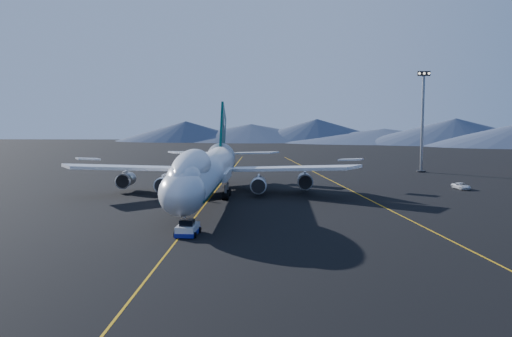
{
  "coord_description": "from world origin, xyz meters",
  "views": [
    {
      "loc": [
        13.0,
        -105.69,
        16.63
      ],
      "look_at": [
        9.1,
        3.05,
        6.0
      ],
      "focal_mm": 40.0,
      "sensor_mm": 36.0,
      "label": 1
    }
  ],
  "objects_px": {
    "boeing_747": "(207,171)",
    "pushback_tug": "(188,230)",
    "floodlight_mast": "(422,121)",
    "service_van": "(461,186)"
  },
  "relations": [
    {
      "from": "service_van",
      "to": "floodlight_mast",
      "type": "height_order",
      "value": "floodlight_mast"
    },
    {
      "from": "boeing_747",
      "to": "floodlight_mast",
      "type": "distance_m",
      "value": 78.01
    },
    {
      "from": "boeing_747",
      "to": "floodlight_mast",
      "type": "xyz_separation_m",
      "value": [
        53.87,
        55.78,
        8.47
      ]
    },
    {
      "from": "pushback_tug",
      "to": "floodlight_mast",
      "type": "xyz_separation_m",
      "value": [
        52.95,
        85.32,
        13.56
      ]
    },
    {
      "from": "service_van",
      "to": "floodlight_mast",
      "type": "xyz_separation_m",
      "value": [
        0.4,
        36.39,
        13.59
      ]
    },
    {
      "from": "boeing_747",
      "to": "service_van",
      "type": "distance_m",
      "value": 57.11
    },
    {
      "from": "boeing_747",
      "to": "pushback_tug",
      "type": "xyz_separation_m",
      "value": [
        0.92,
        -29.53,
        -5.1
      ]
    },
    {
      "from": "service_van",
      "to": "boeing_747",
      "type": "bearing_deg",
      "value": -174.66
    },
    {
      "from": "boeing_747",
      "to": "pushback_tug",
      "type": "relative_size",
      "value": 13.49
    },
    {
      "from": "pushback_tug",
      "to": "floodlight_mast",
      "type": "height_order",
      "value": "floodlight_mast"
    }
  ]
}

